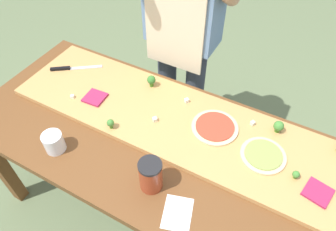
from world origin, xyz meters
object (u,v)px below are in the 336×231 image
Objects in this scene: broccoli_floret_back_mid at (151,80)px; recipe_note at (177,213)px; pizza_slice_near_left at (318,192)px; sauce_jar at (151,175)px; pizza_whole_pesto_green at (263,155)px; broccoli_floret_front_mid at (296,175)px; pizza_slice_near_right at (95,97)px; cheese_crumble_a at (253,123)px; cook_center at (182,25)px; cheese_crumble_c at (155,119)px; broccoli_floret_front_right at (111,123)px; prep_table at (156,149)px; cheese_crumble_d at (72,96)px; pizza_whole_tomato_red at (215,127)px; chefs_knife at (69,68)px; broccoli_floret_back_right at (279,126)px; flour_cup at (54,143)px; cheese_crumble_b at (187,100)px.

broccoli_floret_back_mid is 0.73m from recipe_note.
pizza_slice_near_left is 0.66× the size of sauce_jar.
broccoli_floret_back_mid reaches higher than pizza_whole_pesto_green.
broccoli_floret_back_mid is at bearing 165.94° from broccoli_floret_front_mid.
pizza_slice_near_left is 0.67m from sauce_jar.
broccoli_floret_back_mid is at bearing 46.76° from pizza_slice_near_right.
cheese_crumble_a is 0.01× the size of cook_center.
cheese_crumble_c reaches higher than pizza_slice_near_left.
broccoli_floret_front_right is 0.36m from sauce_jar.
cheese_crumble_a is at bearing 36.39° from prep_table.
recipe_note is at bearing -63.84° from cook_center.
cheese_crumble_d is 0.11× the size of sauce_jar.
recipe_note is (0.47, -0.22, -0.05)m from broccoli_floret_front_right.
pizza_slice_near_right is at bearing 171.48° from prep_table.
cheese_crumble_d is (-0.88, -0.27, -0.00)m from cheese_crumble_a.
pizza_slice_near_right is 0.31m from broccoli_floret_back_mid.
pizza_slice_near_left is at bearing -13.56° from pizza_whole_tomato_red.
broccoli_floret_front_right is 0.03× the size of cook_center.
chefs_knife is 1.72× the size of recipe_note.
cheese_crumble_a is 0.92m from cheese_crumble_d.
recipe_note is at bearing -20.85° from cheese_crumble_d.
pizza_whole_pesto_green is 0.71m from broccoli_floret_front_right.
pizza_slice_near_right is 0.92m from broccoli_floret_back_right.
pizza_whole_pesto_green is at bearing 43.48° from sauce_jar.
flour_cup is (0.31, -0.45, 0.01)m from chefs_knife.
cook_center is at bearing 66.03° from pizza_slice_near_right.
cook_center is (-0.16, 0.59, 0.33)m from prep_table.
cook_center is (-0.79, 0.51, 0.19)m from broccoli_floret_front_mid.
cheese_crumble_b reaches higher than chefs_knife.
broccoli_floret_front_right reaches higher than pizza_whole_tomato_red.
prep_table is 0.51m from pizza_whole_pesto_green.
pizza_whole_tomato_red is 0.19m from cheese_crumble_a.
pizza_whole_pesto_green is at bearing 5.28° from cheese_crumble_c.
flour_cup is 0.64m from recipe_note.
broccoli_floret_back_mid is at bearing 41.02° from cheese_crumble_d.
prep_table is at bearing -165.67° from pizza_whole_pesto_green.
pizza_whole_pesto_green is at bearing -17.74° from cheese_crumble_b.
broccoli_floret_back_mid is at bearing -94.60° from cook_center.
sauce_jar reaches higher than cheese_crumble_a.
broccoli_floret_front_right reaches higher than pizza_slice_near_right.
cheese_crumble_c is at bearing 40.39° from broccoli_floret_front_right.
pizza_whole_pesto_green is at bearing -13.59° from broccoli_floret_back_mid.
pizza_slice_near_right is (-0.63, -0.11, -0.00)m from pizza_whole_tomato_red.
broccoli_floret_front_right reaches higher than chefs_knife.
cook_center reaches higher than broccoli_floret_front_right.
broccoli_floret_front_right is at bearing -151.73° from pizza_whole_tomato_red.
broccoli_floret_back_mid is at bearing 87.00° from broccoli_floret_front_right.
broccoli_floret_front_mid is 0.28× the size of recipe_note.
broccoli_floret_back_right is at bearing 15.89° from cheese_crumble_d.
recipe_note is (-0.21, -0.41, -0.03)m from pizza_whole_pesto_green.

